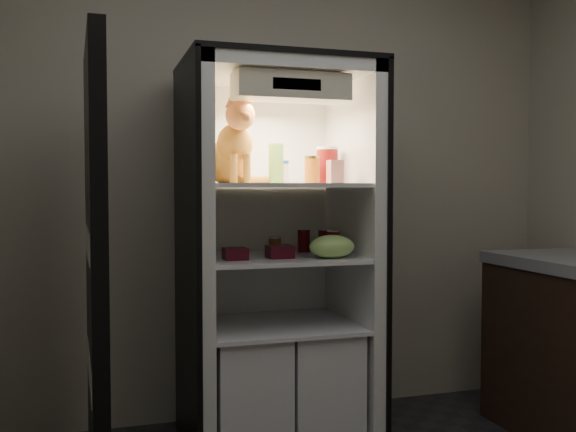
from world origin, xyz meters
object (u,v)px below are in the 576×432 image
at_px(soda_can_c, 333,243).
at_px(pepper_jar, 327,165).
at_px(parmesan_shaker, 276,164).
at_px(condiment_jar, 275,245).
at_px(mayo_tub, 281,172).
at_px(cream_carton, 335,172).
at_px(soda_can_b, 325,241).
at_px(grape_bag, 332,246).
at_px(refrigerator, 274,284).
at_px(tabby_cat, 231,151).
at_px(salsa_jar, 312,170).
at_px(berry_box_right, 280,252).
at_px(soda_can_a, 304,240).
at_px(berry_box_left, 235,254).

bearing_deg(soda_can_c, pepper_jar, 84.79).
height_order(parmesan_shaker, condiment_jar, parmesan_shaker).
distance_m(mayo_tub, cream_carton, 0.33).
bearing_deg(soda_can_c, soda_can_b, 91.88).
height_order(cream_carton, grape_bag, cream_carton).
xyz_separation_m(pepper_jar, cream_carton, (-0.03, -0.19, -0.04)).
bearing_deg(refrigerator, grape_bag, -48.80).
xyz_separation_m(cream_carton, soda_can_c, (0.02, 0.08, -0.35)).
distance_m(tabby_cat, condiment_jar, 0.52).
bearing_deg(soda_can_b, parmesan_shaker, 179.38).
distance_m(salsa_jar, pepper_jar, 0.14).
bearing_deg(berry_box_right, parmesan_shaker, 80.05).
height_order(refrigerator, berry_box_right, refrigerator).
relative_size(mayo_tub, condiment_jar, 1.32).
bearing_deg(soda_can_b, tabby_cat, -177.35).
xyz_separation_m(salsa_jar, soda_can_c, (0.10, -0.04, -0.36)).
xyz_separation_m(salsa_jar, cream_carton, (0.08, -0.11, -0.01)).
distance_m(refrigerator, soda_can_b, 0.33).
bearing_deg(parmesan_shaker, soda_can_a, 24.23).
height_order(refrigerator, soda_can_c, refrigerator).
bearing_deg(salsa_jar, soda_can_b, 38.99).
height_order(soda_can_b, berry_box_left, soda_can_b).
xyz_separation_m(pepper_jar, berry_box_right, (-0.30, -0.16, -0.41)).
xyz_separation_m(grape_bag, berry_box_left, (-0.45, 0.07, -0.03)).
xyz_separation_m(refrigerator, soda_can_c, (0.27, -0.12, 0.21)).
xyz_separation_m(refrigerator, soda_can_b, (0.26, -0.01, 0.21)).
distance_m(salsa_jar, soda_can_c, 0.37).
relative_size(pepper_jar, soda_can_c, 1.55).
distance_m(salsa_jar, cream_carton, 0.14).
distance_m(refrigerator, soda_can_c, 0.36).
height_order(salsa_jar, condiment_jar, salsa_jar).
bearing_deg(berry_box_right, pepper_jar, 28.29).
bearing_deg(soda_can_c, refrigerator, 156.12).
height_order(cream_carton, berry_box_left, cream_carton).
bearing_deg(berry_box_right, cream_carton, -7.09).
bearing_deg(pepper_jar, cream_carton, -99.79).
distance_m(condiment_jar, berry_box_right, 0.19).
distance_m(pepper_jar, berry_box_left, 0.68).
xyz_separation_m(cream_carton, berry_box_left, (-0.48, 0.02, -0.38)).
distance_m(soda_can_a, condiment_jar, 0.18).
bearing_deg(salsa_jar, soda_can_c, -20.17).
xyz_separation_m(soda_can_a, condiment_jar, (-0.17, -0.05, -0.02)).
relative_size(berry_box_left, berry_box_right, 0.92).
relative_size(cream_carton, condiment_jar, 1.26).
bearing_deg(soda_can_b, condiment_jar, 173.32).
bearing_deg(condiment_jar, refrigerator, -109.62).
bearing_deg(pepper_jar, grape_bag, -105.31).
bearing_deg(mayo_tub, refrigerator, -127.43).
distance_m(salsa_jar, grape_bag, 0.40).
distance_m(refrigerator, pepper_jar, 0.65).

